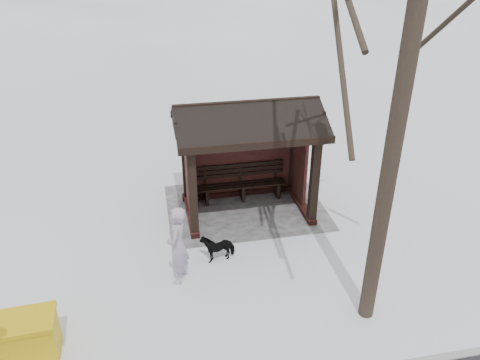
% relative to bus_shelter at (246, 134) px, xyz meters
% --- Properties ---
extents(ground, '(120.00, 120.00, 0.00)m').
position_rel_bus_shelter_xyz_m(ground, '(0.00, 0.16, -2.17)').
color(ground, white).
rests_on(ground, ground).
extents(trampled_patch, '(4.20, 3.20, 0.02)m').
position_rel_bus_shelter_xyz_m(trampled_patch, '(0.00, -0.04, -2.16)').
color(trampled_patch, '#939398').
rests_on(trampled_patch, ground).
extents(bus_shelter, '(3.60, 2.40, 3.09)m').
position_rel_bus_shelter_xyz_m(bus_shelter, '(0.00, 0.00, 0.00)').
color(bus_shelter, '#3B1715').
rests_on(bus_shelter, ground).
extents(pedestrian, '(0.60, 0.74, 1.77)m').
position_rel_bus_shelter_xyz_m(pedestrian, '(2.00, 2.61, -1.28)').
color(pedestrian, '#A094AD').
rests_on(pedestrian, ground).
extents(dog, '(0.81, 0.49, 0.64)m').
position_rel_bus_shelter_xyz_m(dog, '(1.07, 2.04, -1.85)').
color(dog, black).
rests_on(dog, ground).
extents(grit_bin, '(1.11, 0.79, 0.82)m').
position_rel_bus_shelter_xyz_m(grit_bin, '(4.77, 4.14, -1.75)').
color(grit_bin, '#C29E0B').
rests_on(grit_bin, ground).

